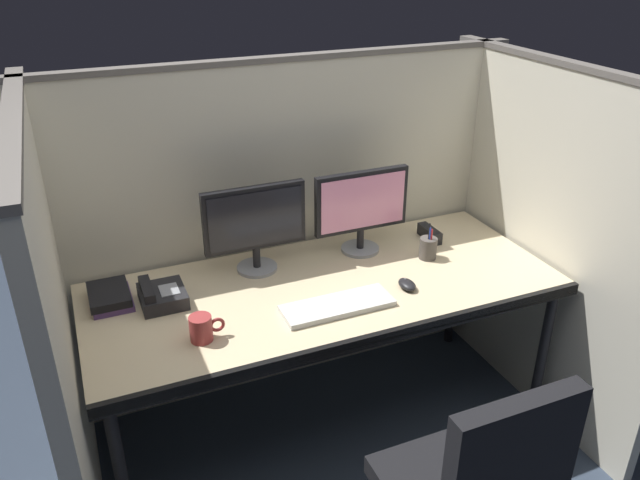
% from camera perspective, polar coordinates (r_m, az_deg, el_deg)
% --- Properties ---
extents(ground_plane, '(8.00, 8.00, 0.00)m').
position_cam_1_polar(ground_plane, '(2.79, 2.99, -20.29)').
color(ground_plane, '#2D3847').
extents(cubicle_partition_rear, '(2.21, 0.06, 1.57)m').
position_cam_1_polar(cubicle_partition_rear, '(2.88, -3.06, 0.90)').
color(cubicle_partition_rear, beige).
rests_on(cubicle_partition_rear, ground).
extents(cubicle_partition_left, '(0.06, 1.41, 1.57)m').
position_cam_1_polar(cubicle_partition_left, '(2.28, -22.42, -8.87)').
color(cubicle_partition_left, beige).
rests_on(cubicle_partition_left, ground).
extents(cubicle_partition_right, '(0.06, 1.41, 1.57)m').
position_cam_1_polar(cubicle_partition_right, '(2.94, 19.37, -0.11)').
color(cubicle_partition_right, beige).
rests_on(cubicle_partition_right, ground).
extents(desk, '(1.90, 0.80, 0.74)m').
position_cam_1_polar(desk, '(2.55, 0.55, -5.19)').
color(desk, beige).
rests_on(desk, ground).
extents(monitor_left, '(0.43, 0.17, 0.37)m').
position_cam_1_polar(monitor_left, '(2.57, -5.95, 1.55)').
color(monitor_left, gray).
rests_on(monitor_left, desk).
extents(monitor_right, '(0.43, 0.17, 0.37)m').
position_cam_1_polar(monitor_right, '(2.72, 3.81, 3.11)').
color(monitor_right, gray).
rests_on(monitor_right, desk).
extents(keyboard_main, '(0.43, 0.15, 0.02)m').
position_cam_1_polar(keyboard_main, '(2.38, 1.60, -6.01)').
color(keyboard_main, silver).
rests_on(keyboard_main, desk).
extents(computer_mouse, '(0.06, 0.10, 0.04)m').
position_cam_1_polar(computer_mouse, '(2.53, 7.94, -4.04)').
color(computer_mouse, black).
rests_on(computer_mouse, desk).
extents(desk_phone, '(0.17, 0.19, 0.09)m').
position_cam_1_polar(desk_phone, '(2.48, -14.28, -4.92)').
color(desk_phone, black).
rests_on(desk_phone, desk).
extents(pen_cup, '(0.08, 0.08, 0.17)m').
position_cam_1_polar(pen_cup, '(2.76, 9.83, -0.72)').
color(pen_cup, '#4C4742').
rests_on(pen_cup, desk).
extents(book_stack, '(0.16, 0.21, 0.05)m').
position_cam_1_polar(book_stack, '(2.54, -18.60, -4.91)').
color(book_stack, '#4C3366').
rests_on(book_stack, desk).
extents(red_stapler, '(0.04, 0.15, 0.06)m').
position_cam_1_polar(red_stapler, '(2.94, 9.96, 0.58)').
color(red_stapler, black).
rests_on(red_stapler, desk).
extents(coffee_mug, '(0.13, 0.08, 0.09)m').
position_cam_1_polar(coffee_mug, '(2.23, -10.72, -7.91)').
color(coffee_mug, '#993333').
rests_on(coffee_mug, desk).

